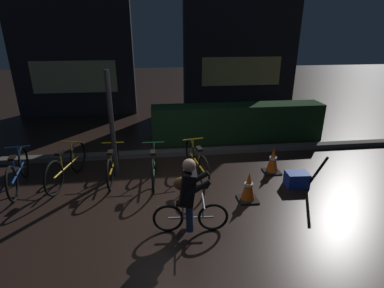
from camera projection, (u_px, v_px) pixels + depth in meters
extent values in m
plane|color=black|center=(185.00, 201.00, 5.57)|extent=(40.00, 40.00, 0.00)
cube|color=#56544F|center=(176.00, 152.00, 7.58)|extent=(12.00, 0.24, 0.12)
cube|color=#19381C|center=(237.00, 122.00, 8.45)|extent=(4.80, 0.70, 1.02)
cube|color=#262328|center=(72.00, 47.00, 10.34)|extent=(4.12, 0.50, 4.76)
cube|color=#BFCC8C|center=(74.00, 77.00, 10.45)|extent=(2.88, 0.04, 1.10)
cube|color=#262328|center=(241.00, 41.00, 11.65)|extent=(4.52, 0.50, 5.02)
cube|color=#F2D172|center=(241.00, 71.00, 11.80)|extent=(3.16, 0.04, 1.10)
cylinder|color=#2D2D33|center=(112.00, 126.00, 6.11)|extent=(0.10, 0.10, 2.27)
torus|color=black|center=(24.00, 162.00, 6.39)|extent=(0.16, 0.68, 0.68)
torus|color=black|center=(12.00, 184.00, 5.48)|extent=(0.16, 0.68, 0.68)
cylinder|color=#19479E|center=(18.00, 172.00, 5.94)|extent=(0.21, 1.01, 0.04)
cylinder|color=#19479E|center=(14.00, 167.00, 5.71)|extent=(0.03, 0.03, 0.38)
cube|color=black|center=(12.00, 158.00, 5.64)|extent=(0.13, 0.21, 0.05)
cylinder|color=#19479E|center=(19.00, 157.00, 6.11)|extent=(0.03, 0.03, 0.43)
cylinder|color=#19479E|center=(17.00, 147.00, 6.03)|extent=(0.46, 0.10, 0.02)
torus|color=black|center=(78.00, 157.00, 6.63)|extent=(0.19, 0.68, 0.69)
torus|color=black|center=(54.00, 178.00, 5.68)|extent=(0.19, 0.68, 0.69)
cylinder|color=gold|center=(67.00, 167.00, 6.15)|extent=(0.25, 1.02, 0.04)
cylinder|color=gold|center=(61.00, 162.00, 5.92)|extent=(0.03, 0.03, 0.39)
cube|color=black|center=(60.00, 153.00, 5.85)|extent=(0.14, 0.22, 0.05)
cylinder|color=gold|center=(72.00, 151.00, 6.34)|extent=(0.03, 0.03, 0.44)
cylinder|color=gold|center=(70.00, 142.00, 6.26)|extent=(0.45, 0.12, 0.02)
torus|color=black|center=(116.00, 156.00, 6.74)|extent=(0.05, 0.63, 0.63)
torus|color=black|center=(110.00, 175.00, 5.87)|extent=(0.05, 0.63, 0.63)
cylinder|color=gold|center=(113.00, 165.00, 6.31)|extent=(0.05, 0.94, 0.04)
cylinder|color=gold|center=(111.00, 160.00, 6.09)|extent=(0.03, 0.03, 0.35)
cube|color=black|center=(110.00, 152.00, 6.03)|extent=(0.10, 0.20, 0.05)
cylinder|color=gold|center=(114.00, 151.00, 6.47)|extent=(0.03, 0.03, 0.40)
cylinder|color=gold|center=(113.00, 143.00, 6.40)|extent=(0.46, 0.03, 0.02)
torus|color=black|center=(154.00, 156.00, 6.70)|extent=(0.06, 0.66, 0.65)
torus|color=black|center=(153.00, 176.00, 5.79)|extent=(0.06, 0.66, 0.65)
cylinder|color=#236B38|center=(154.00, 165.00, 6.25)|extent=(0.06, 0.98, 0.04)
cylinder|color=#236B38|center=(153.00, 161.00, 6.02)|extent=(0.03, 0.03, 0.37)
cube|color=black|center=(153.00, 152.00, 5.95)|extent=(0.11, 0.20, 0.05)
cylinder|color=#236B38|center=(154.00, 151.00, 6.42)|extent=(0.03, 0.03, 0.41)
cylinder|color=#236B38|center=(153.00, 142.00, 6.35)|extent=(0.46, 0.04, 0.02)
torus|color=black|center=(190.00, 153.00, 6.83)|extent=(0.15, 0.67, 0.67)
torus|color=black|center=(204.00, 172.00, 5.93)|extent=(0.15, 0.67, 0.67)
cylinder|color=gold|center=(197.00, 162.00, 6.38)|extent=(0.20, 1.00, 0.04)
cylinder|color=gold|center=(199.00, 157.00, 6.16)|extent=(0.03, 0.03, 0.38)
cube|color=black|center=(199.00, 149.00, 6.09)|extent=(0.13, 0.21, 0.05)
cylinder|color=gold|center=(193.00, 148.00, 6.55)|extent=(0.03, 0.03, 0.42)
cylinder|color=gold|center=(193.00, 139.00, 6.47)|extent=(0.46, 0.10, 0.02)
cube|color=black|center=(248.00, 199.00, 5.60)|extent=(0.36, 0.36, 0.03)
cone|color=#EA560F|center=(249.00, 186.00, 5.50)|extent=(0.26, 0.26, 0.55)
cylinder|color=white|center=(249.00, 184.00, 5.49)|extent=(0.16, 0.16, 0.05)
cube|color=black|center=(272.00, 171.00, 6.68)|extent=(0.36, 0.36, 0.03)
cone|color=#EA560F|center=(273.00, 159.00, 6.57)|extent=(0.26, 0.26, 0.57)
cylinder|color=white|center=(273.00, 158.00, 6.56)|extent=(0.16, 0.16, 0.05)
cube|color=#193DB7|center=(297.00, 179.00, 6.05)|extent=(0.46, 0.34, 0.30)
torus|color=black|center=(213.00, 217.00, 4.69)|extent=(0.49, 0.08, 0.48)
torus|color=black|center=(168.00, 218.00, 4.66)|extent=(0.49, 0.08, 0.48)
cylinder|color=silver|center=(191.00, 218.00, 4.67)|extent=(0.70, 0.09, 0.04)
cylinder|color=silver|center=(183.00, 211.00, 4.62)|extent=(0.03, 0.03, 0.26)
cube|color=black|center=(183.00, 203.00, 4.57)|extent=(0.21, 0.11, 0.05)
cylinder|color=silver|center=(203.00, 209.00, 4.63)|extent=(0.03, 0.03, 0.30)
cylinder|color=silver|center=(203.00, 201.00, 4.57)|extent=(0.06, 0.46, 0.02)
cylinder|color=navy|center=(189.00, 211.00, 4.74)|extent=(0.13, 0.22, 0.42)
cylinder|color=navy|center=(190.00, 218.00, 4.56)|extent=(0.13, 0.22, 0.42)
cube|color=black|center=(188.00, 187.00, 4.47)|extent=(0.28, 0.34, 0.54)
sphere|color=tan|center=(189.00, 165.00, 4.34)|extent=(0.20, 0.20, 0.20)
cylinder|color=black|center=(197.00, 180.00, 4.59)|extent=(0.40, 0.11, 0.29)
cylinder|color=black|center=(198.00, 189.00, 4.33)|extent=(0.40, 0.11, 0.29)
ellipsoid|color=brown|center=(184.00, 184.00, 4.68)|extent=(0.33, 0.18, 0.24)
cylinder|color=black|center=(317.00, 173.00, 5.76)|extent=(0.22, 0.36, 0.80)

